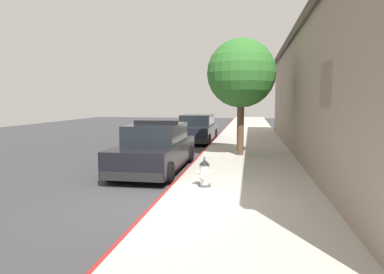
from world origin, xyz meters
name	(u,v)px	position (x,y,z in m)	size (l,w,h in m)	color
ground_plane	(133,147)	(-4.15, 10.00, -0.10)	(31.41, 60.00, 0.20)	#353538
sidewalk_pavement	(248,146)	(1.85, 10.00, 0.07)	(3.70, 60.00, 0.15)	#ADA89E
curb_painted_edge	(210,146)	(-0.04, 10.00, 0.07)	(0.08, 60.00, 0.15)	maroon
storefront_building	(372,93)	(6.70, 7.54, 2.65)	(6.24, 22.14, 5.28)	gray
police_cruiser	(156,149)	(-1.14, 3.78, 0.74)	(1.94, 4.84, 1.68)	black
parked_car_silver_ahead	(197,129)	(-1.02, 12.03, 0.74)	(1.94, 4.84, 1.56)	black
fire_hydrant	(204,173)	(0.82, 1.35, 0.50)	(0.44, 0.40, 0.76)	#4C4C51
street_tree	(241,74)	(1.57, 6.75, 3.41)	(2.73, 2.73, 4.65)	brown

